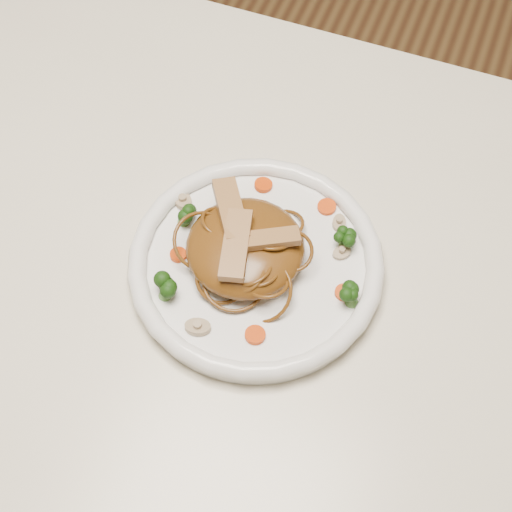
% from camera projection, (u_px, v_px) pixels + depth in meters
% --- Properties ---
extents(ground, '(4.00, 4.00, 0.00)m').
position_uv_depth(ground, '(206.00, 465.00, 1.46)').
color(ground, '#51311C').
rests_on(ground, ground).
extents(table, '(1.20, 0.80, 0.75)m').
position_uv_depth(table, '(176.00, 307.00, 0.90)').
color(table, beige).
rests_on(table, ground).
extents(plate, '(0.28, 0.28, 0.02)m').
position_uv_depth(plate, '(256.00, 267.00, 0.81)').
color(plate, white).
rests_on(plate, table).
extents(noodle_mound, '(0.14, 0.14, 0.04)m').
position_uv_depth(noodle_mound, '(245.00, 247.00, 0.79)').
color(noodle_mound, '#583A10').
rests_on(noodle_mound, plate).
extents(chicken_a, '(0.06, 0.05, 0.01)m').
position_uv_depth(chicken_a, '(270.00, 239.00, 0.76)').
color(chicken_a, '#AA7B50').
rests_on(chicken_a, noodle_mound).
extents(chicken_b, '(0.06, 0.08, 0.01)m').
position_uv_depth(chicken_b, '(231.00, 210.00, 0.78)').
color(chicken_b, '#AA7B50').
rests_on(chicken_b, noodle_mound).
extents(chicken_c, '(0.04, 0.08, 0.01)m').
position_uv_depth(chicken_c, '(236.00, 245.00, 0.76)').
color(chicken_c, '#AA7B50').
rests_on(chicken_c, noodle_mound).
extents(broccoli_0, '(0.03, 0.03, 0.03)m').
position_uv_depth(broccoli_0, '(346.00, 237.00, 0.80)').
color(broccoli_0, '#1A420D').
rests_on(broccoli_0, plate).
extents(broccoli_1, '(0.03, 0.03, 0.03)m').
position_uv_depth(broccoli_1, '(183.00, 214.00, 0.81)').
color(broccoli_1, '#1A420D').
rests_on(broccoli_1, plate).
extents(broccoli_2, '(0.03, 0.03, 0.03)m').
position_uv_depth(broccoli_2, '(164.00, 288.00, 0.76)').
color(broccoli_2, '#1A420D').
rests_on(broccoli_2, plate).
extents(broccoli_3, '(0.04, 0.04, 0.03)m').
position_uv_depth(broccoli_3, '(353.00, 295.00, 0.76)').
color(broccoli_3, '#1A420D').
rests_on(broccoli_3, plate).
extents(carrot_0, '(0.03, 0.03, 0.00)m').
position_uv_depth(carrot_0, '(327.00, 207.00, 0.83)').
color(carrot_0, '#CC4307').
rests_on(carrot_0, plate).
extents(carrot_1, '(0.02, 0.02, 0.00)m').
position_uv_depth(carrot_1, '(178.00, 255.00, 0.80)').
color(carrot_1, '#CC4307').
rests_on(carrot_1, plate).
extents(carrot_2, '(0.02, 0.02, 0.00)m').
position_uv_depth(carrot_2, '(344.00, 292.00, 0.78)').
color(carrot_2, '#CC4307').
rests_on(carrot_2, plate).
extents(carrot_3, '(0.03, 0.03, 0.00)m').
position_uv_depth(carrot_3, '(263.00, 185.00, 0.85)').
color(carrot_3, '#CC4307').
rests_on(carrot_3, plate).
extents(carrot_4, '(0.03, 0.03, 0.00)m').
position_uv_depth(carrot_4, '(255.00, 335.00, 0.75)').
color(carrot_4, '#CC4307').
rests_on(carrot_4, plate).
extents(mushroom_0, '(0.03, 0.03, 0.01)m').
position_uv_depth(mushroom_0, '(198.00, 327.00, 0.76)').
color(mushroom_0, tan).
rests_on(mushroom_0, plate).
extents(mushroom_1, '(0.03, 0.03, 0.01)m').
position_uv_depth(mushroom_1, '(342.00, 253.00, 0.80)').
color(mushroom_1, tan).
rests_on(mushroom_1, plate).
extents(mushroom_2, '(0.04, 0.04, 0.01)m').
position_uv_depth(mushroom_2, '(183.00, 201.00, 0.84)').
color(mushroom_2, tan).
rests_on(mushroom_2, plate).
extents(mushroom_3, '(0.02, 0.02, 0.01)m').
position_uv_depth(mushroom_3, '(339.00, 223.00, 0.82)').
color(mushroom_3, tan).
rests_on(mushroom_3, plate).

